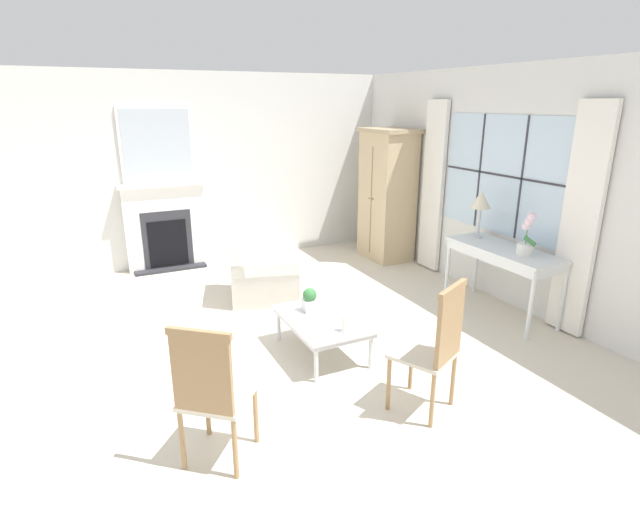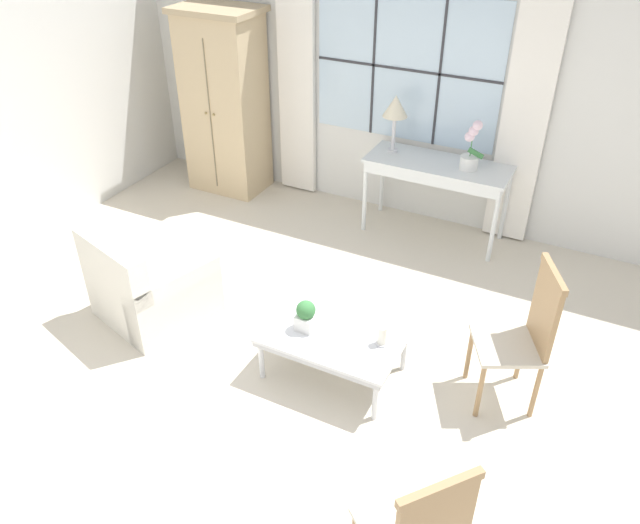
{
  "view_description": "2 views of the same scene",
  "coord_description": "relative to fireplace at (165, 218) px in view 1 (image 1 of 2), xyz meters",
  "views": [
    {
      "loc": [
        4.5,
        -1.58,
        2.39
      ],
      "look_at": [
        0.24,
        0.47,
        0.86
      ],
      "focal_mm": 28.0,
      "sensor_mm": 36.0,
      "label": 1
    },
    {
      "loc": [
        2.0,
        -2.79,
        3.32
      ],
      "look_at": [
        0.36,
        0.45,
        0.91
      ],
      "focal_mm": 35.0,
      "sensor_mm": 36.0,
      "label": 2
    }
  ],
  "objects": [
    {
      "name": "accent_chair_wooden",
      "position": [
        4.54,
        -0.46,
        -0.17
      ],
      "size": [
        0.62,
        0.62,
        1.06
      ],
      "color": "beige",
      "rests_on": "ground_plane"
    },
    {
      "name": "ground_plane",
      "position": [
        2.91,
        0.54,
        -0.76
      ],
      "size": [
        14.0,
        14.0,
        0.0
      ],
      "primitive_type": "plane",
      "color": "beige"
    },
    {
      "name": "armoire",
      "position": [
        0.97,
        3.21,
        0.24
      ],
      "size": [
        0.89,
        0.62,
        2.0
      ],
      "color": "tan",
      "rests_on": "ground_plane"
    },
    {
      "name": "side_chair_wooden",
      "position": [
        4.68,
        1.27,
        -0.15
      ],
      "size": [
        0.59,
        0.59,
        1.1
      ],
      "color": "beige",
      "rests_on": "ground_plane"
    },
    {
      "name": "pillar_candle",
      "position": [
        3.78,
        0.95,
        -0.31
      ],
      "size": [
        0.09,
        0.09,
        0.16
      ],
      "color": "silver",
      "rests_on": "coffee_table"
    },
    {
      "name": "table_lamp",
      "position": [
        2.93,
        3.25,
        0.48
      ],
      "size": [
        0.24,
        0.24,
        0.57
      ],
      "color": "silver",
      "rests_on": "console_table"
    },
    {
      "name": "wall_left",
      "position": [
        -0.12,
        1.14,
        0.64
      ],
      "size": [
        0.06,
        7.2,
        2.8
      ],
      "primitive_type": "cube",
      "color": "silver",
      "rests_on": "ground_plane"
    },
    {
      "name": "console_table",
      "position": [
        3.42,
        3.2,
        -0.05
      ],
      "size": [
        1.39,
        0.55,
        0.8
      ],
      "color": "silver",
      "rests_on": "ground_plane"
    },
    {
      "name": "potted_plant_small",
      "position": [
        3.22,
        0.86,
        -0.26
      ],
      "size": [
        0.14,
        0.14,
        0.24
      ],
      "color": "white",
      "rests_on": "coffee_table"
    },
    {
      "name": "potted_orchid",
      "position": [
        3.72,
        3.2,
        0.22
      ],
      "size": [
        0.21,
        0.17,
        0.48
      ],
      "color": "white",
      "rests_on": "console_table"
    },
    {
      "name": "coffee_table",
      "position": [
        3.42,
        0.9,
        -0.42
      ],
      "size": [
        1.01,
        0.66,
        0.38
      ],
      "color": "silver",
      "rests_on": "ground_plane"
    },
    {
      "name": "armchair_upholstered",
      "position": [
        1.75,
        0.86,
        -0.49
      ],
      "size": [
        1.0,
        1.01,
        0.83
      ],
      "color": "silver",
      "rests_on": "ground_plane"
    },
    {
      "name": "fireplace",
      "position": [
        0.0,
        0.0,
        0.0
      ],
      "size": [
        0.34,
        1.22,
        2.32
      ],
      "color": "#2D2D33",
      "rests_on": "ground_plane"
    },
    {
      "name": "wall_back_windowed",
      "position": [
        2.91,
        3.56,
        0.62
      ],
      "size": [
        7.2,
        0.14,
        2.8
      ],
      "color": "silver",
      "rests_on": "ground_plane"
    }
  ]
}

